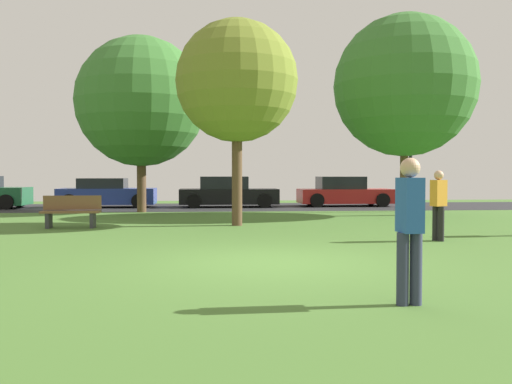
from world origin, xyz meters
name	(u,v)px	position (x,y,z in m)	size (l,w,h in m)	color
ground_plane	(271,263)	(0.00, 0.00, 0.00)	(44.00, 44.00, 0.00)	#47702D
road_strip	(231,207)	(0.00, 16.00, 0.00)	(44.00, 6.40, 0.01)	#28282B
maple_tree_far	(405,86)	(6.06, 10.26, 4.70)	(5.13, 5.13, 7.27)	brown
oak_tree_center	(237,82)	(-0.21, 6.86, 4.20)	(3.56, 3.56, 6.00)	brown
birch_tree_lone	(141,102)	(-3.67, 12.88, 4.35)	(5.11, 5.11, 6.92)	brown
person_catcher	(438,202)	(4.11, 2.72, 0.87)	(0.38, 0.33, 1.59)	black
person_bystander	(410,224)	(1.23, -3.13, 0.94)	(0.30, 0.33, 1.69)	#2D334C
parked_car_blue	(107,194)	(-5.62, 16.20, 0.61)	(4.26, 1.95, 1.32)	#233893
parked_car_black	(228,193)	(-0.15, 15.94, 0.64)	(4.46, 1.99, 1.40)	black
parked_car_red	(344,193)	(5.33, 16.19, 0.63)	(4.35, 2.08, 1.39)	#B21E1E
park_bench	(71,211)	(-4.87, 6.56, 0.46)	(1.60, 0.45, 0.90)	brown
street_lamp_post	(411,156)	(7.03, 12.20, 2.25)	(0.14, 0.14, 4.50)	#2D2D33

